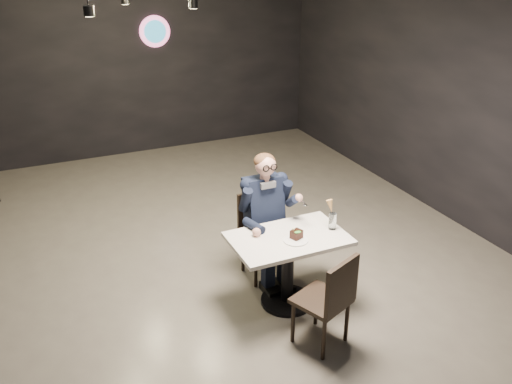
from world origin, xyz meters
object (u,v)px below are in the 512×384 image
chair_near (321,298)px  seated_man (264,216)px  main_table (288,270)px  chair_far (264,238)px  sundae_glass (333,221)px

chair_near → seated_man: bearing=67.6°
main_table → seated_man: 0.65m
seated_man → chair_far: bearing=90.0°
seated_man → sundae_glass: seated_man is taller
chair_near → seated_man: 1.21m
main_table → chair_far: (0.00, 0.55, 0.09)m
main_table → seated_man: bearing=90.0°
main_table → chair_near: bearing=-90.0°
chair_far → sundae_glass: size_ratio=5.52×
chair_far → sundae_glass: (0.46, -0.58, 0.37)m
main_table → sundae_glass: bearing=-4.1°
chair_near → sundae_glass: chair_near is taller
main_table → chair_near: chair_near is taller
seated_man → chair_near: bearing=-90.0°
chair_far → sundae_glass: 0.83m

